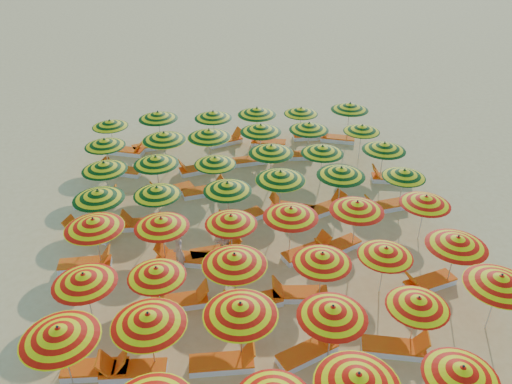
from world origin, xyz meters
TOP-DOWN VIEW (x-y plane):
  - ground at (0.00, 0.00)m, footprint 120.00×120.00m
  - umbrella_3 at (0.93, -7.95)m, footprint 2.28×2.28m
  - umbrella_4 at (3.35, -7.97)m, footprint 1.98×1.98m
  - umbrella_6 at (-5.68, -5.61)m, footprint 2.25×2.25m
  - umbrella_7 at (-3.59, -5.44)m, footprint 2.39×2.39m
  - umbrella_8 at (-1.31, -5.47)m, footprint 1.98×1.98m
  - umbrella_9 at (1.00, -5.80)m, footprint 2.39×2.39m
  - umbrella_10 at (3.36, -5.68)m, footprint 2.08×2.08m
  - umbrella_11 at (5.79, -5.44)m, footprint 2.25×2.25m
  - umbrella_12 at (-5.41, -3.52)m, footprint 1.89×1.89m
  - umbrella_13 at (-3.45, -3.41)m, footprint 2.10×2.10m
  - umbrella_14 at (-1.23, -3.44)m, footprint 2.43×2.43m
  - umbrella_15 at (1.34, -3.58)m, footprint 2.25×2.25m
  - umbrella_16 at (3.32, -3.49)m, footprint 2.16×2.16m
  - umbrella_17 at (5.54, -3.56)m, footprint 2.02×2.02m
  - umbrella_18 at (-5.45, -0.96)m, footprint 1.92×1.92m
  - umbrella_19 at (-3.33, -1.06)m, footprint 1.94×1.94m
  - umbrella_20 at (-1.08, -1.16)m, footprint 2.01×2.01m
  - umbrella_21 at (0.91, -1.20)m, footprint 2.17×2.17m
  - umbrella_22 at (3.19, -1.18)m, footprint 2.07×2.07m
  - umbrella_23 at (5.73, -1.02)m, footprint 1.88×1.88m
  - umbrella_24 at (-5.54, 0.99)m, footprint 2.41×2.41m
  - umbrella_25 at (-3.52, 1.10)m, footprint 2.07×2.07m
  - umbrella_26 at (-0.98, 0.93)m, footprint 1.96×1.96m
  - umbrella_27 at (1.04, 1.25)m, footprint 2.43×2.43m
  - umbrella_28 at (3.39, 1.28)m, footprint 1.92×1.92m
  - umbrella_29 at (5.85, 1.08)m, footprint 1.83×1.83m
  - umbrella_30 at (-5.58, 3.25)m, footprint 2.13×2.13m
  - umbrella_31 at (-3.59, 3.39)m, footprint 2.11×2.11m
  - umbrella_32 at (-1.25, 3.20)m, footprint 1.90×1.90m
  - umbrella_33 at (1.10, 3.55)m, footprint 2.23×2.23m
  - umbrella_34 at (3.23, 3.36)m, footprint 1.86×1.86m
  - umbrella_35 at (5.85, 3.18)m, footprint 2.22×2.22m
  - umbrella_36 at (-5.81, 5.55)m, footprint 2.00×2.00m
  - umbrella_37 at (-3.27, 5.43)m, footprint 2.50×2.50m
  - umbrella_38 at (-1.32, 5.43)m, footprint 2.24×2.24m
  - umbrella_39 at (1.02, 5.76)m, footprint 1.98×1.98m
  - umbrella_40 at (3.25, 5.75)m, footprint 2.40×2.40m
  - umbrella_41 at (5.68, 5.47)m, footprint 2.18×2.18m
  - umbrella_42 at (-5.81, 7.82)m, footprint 2.07×2.07m
  - umbrella_43 at (-3.57, 8.01)m, footprint 2.49×2.49m
  - umbrella_44 at (-0.96, 7.82)m, footprint 2.22×2.22m
  - umbrella_45 at (1.16, 7.75)m, footprint 2.02×2.02m
  - umbrella_46 at (3.40, 7.96)m, footprint 2.18×2.18m
  - umbrella_47 at (5.81, 7.71)m, footprint 2.13×2.13m
  - lounger_6 at (-5.08, -5.38)m, footprint 1.78×0.74m
  - lounger_7 at (-4.19, -5.55)m, footprint 1.78×0.74m
  - lounger_8 at (-1.81, -5.67)m, footprint 1.76×0.68m
  - lounger_9 at (0.49, -5.66)m, footprint 1.82×1.17m
  - lounger_10 at (2.86, -5.87)m, footprint 1.83×1.05m
  - lounger_11 at (-2.86, -3.16)m, footprint 1.76×0.66m
  - lounger_12 at (-0.72, -3.57)m, footprint 1.81×0.88m
  - lounger_13 at (0.74, -3.39)m, footprint 1.79×0.81m
  - lounger_14 at (4.95, -3.51)m, footprint 1.82×0.98m
  - lounger_15 at (-5.95, -0.89)m, footprint 1.74×0.59m
  - lounger_16 at (-2.83, -1.05)m, footprint 1.83×1.04m
  - lounger_17 at (-1.58, -0.91)m, footprint 1.79×0.79m
  - lounger_18 at (1.50, -1.37)m, footprint 1.83×1.13m
  - lounger_19 at (2.60, -1.25)m, footprint 1.82×1.22m
  - lounger_20 at (-6.14, 0.90)m, footprint 1.82×1.24m
  - lounger_21 at (-4.12, 1.21)m, footprint 1.77×0.72m
  - lounger_22 at (-0.48, 1.05)m, footprint 1.82×1.26m
  - lounger_23 at (1.55, 1.47)m, footprint 1.82×1.26m
  - lounger_24 at (2.89, 1.24)m, footprint 1.82×1.19m
  - lounger_25 at (5.25, 1.05)m, footprint 1.80×0.83m
  - lounger_26 at (-6.08, 3.18)m, footprint 1.76×0.67m
  - lounger_27 at (-3.08, 3.52)m, footprint 1.83×1.15m
  - lounger_28 at (-1.75, 3.30)m, footprint 1.80×0.86m
  - lounger_29 at (6.35, 3.19)m, footprint 1.82×0.98m
  - lounger_30 at (-5.30, 5.66)m, footprint 1.82×1.20m
  - lounger_31 at (-1.92, 5.28)m, footprint 1.82×0.96m
  - lounger_32 at (0.52, 5.78)m, footprint 1.78×0.75m
  - lounger_33 at (2.65, 5.99)m, footprint 1.79×0.77m
  - lounger_34 at (-5.22, 7.66)m, footprint 1.82×1.18m
  - lounger_35 at (-4.07, 8.07)m, footprint 1.83×1.05m
  - lounger_36 at (-0.36, 8.06)m, footprint 1.83×1.13m
  - lounger_37 at (1.67, 7.56)m, footprint 1.82×1.02m
  - lounger_38 at (3.90, 8.05)m, footprint 1.75×0.65m
  - lounger_39 at (5.21, 7.52)m, footprint 1.82×1.17m
  - beachgoer_a at (-2.85, -1.47)m, footprint 0.46×0.60m
  - beachgoer_b at (-1.43, -0.93)m, footprint 0.88×0.92m

SIDE VIEW (x-z plane):
  - ground at x=0.00m, z-range 0.00..0.00m
  - lounger_6 at x=-5.08m, z-range -0.19..0.50m
  - lounger_7 at x=-4.19m, z-range -0.19..0.50m
  - lounger_8 at x=-1.81m, z-range -0.19..0.50m
  - lounger_9 at x=0.49m, z-range -0.19..0.50m
  - lounger_10 at x=2.86m, z-range -0.19..0.50m
  - lounger_11 at x=-2.86m, z-range -0.19..0.50m
  - lounger_12 at x=-0.72m, z-range -0.19..0.50m
  - lounger_13 at x=0.74m, z-range -0.19..0.50m
  - lounger_14 at x=4.95m, z-range -0.19..0.50m
  - lounger_15 at x=-5.95m, z-range -0.19..0.50m
  - lounger_16 at x=-2.83m, z-range -0.19..0.50m
  - lounger_17 at x=-1.58m, z-range -0.19..0.50m
  - lounger_18 at x=1.50m, z-range -0.19..0.50m
  - lounger_19 at x=2.60m, z-range -0.19..0.50m
  - lounger_20 at x=-6.14m, z-range -0.19..0.50m
  - lounger_21 at x=-4.12m, z-range -0.19..0.50m
  - lounger_22 at x=-0.48m, z-range -0.19..0.50m
  - lounger_23 at x=1.55m, z-range -0.19..0.50m
  - lounger_24 at x=2.89m, z-range -0.19..0.50m
  - lounger_25 at x=5.25m, z-range -0.19..0.50m
  - lounger_26 at x=-6.08m, z-range -0.19..0.50m
  - lounger_27 at x=-3.08m, z-range -0.19..0.50m
  - lounger_28 at x=-1.75m, z-range -0.19..0.50m
  - lounger_29 at x=6.35m, z-range -0.19..0.50m
  - lounger_30 at x=-5.30m, z-range -0.19..0.50m
  - lounger_31 at x=-1.92m, z-range -0.19..0.50m
  - lounger_32 at x=0.52m, z-range -0.19..0.50m
  - lounger_33 at x=2.65m, z-range -0.19..0.50m
  - lounger_34 at x=-5.22m, z-range -0.19..0.50m
  - lounger_35 at x=-4.07m, z-range -0.19..0.50m
  - lounger_36 at x=-0.36m, z-range -0.19..0.50m
  - lounger_37 at x=1.67m, z-range -0.19..0.50m
  - lounger_38 at x=3.90m, z-range -0.19..0.50m
  - lounger_39 at x=5.21m, z-range -0.19..0.50m
  - beachgoer_a at x=-2.85m, z-range 0.00..1.48m
  - beachgoer_b at x=-1.43m, z-range 0.00..1.50m
  - umbrella_42 at x=-5.81m, z-range 0.67..2.45m
  - umbrella_41 at x=5.68m, z-range 0.68..2.45m
  - umbrella_29 at x=5.85m, z-range 0.68..2.45m
  - umbrella_16 at x=3.32m, z-range 0.68..2.46m
  - umbrella_10 at x=3.36m, z-range 0.68..2.47m
  - umbrella_13 at x=-3.45m, z-range 0.68..2.47m
  - umbrella_46 at x=3.40m, z-range 0.68..2.48m
  - umbrella_32 at x=-1.25m, z-range 0.69..2.49m
  - umbrella_25 at x=-3.52m, z-range 0.69..2.52m
  - umbrella_4 at x=3.35m, z-range 0.70..2.53m
  - umbrella_36 at x=-5.81m, z-range 0.70..2.54m
  - umbrella_20 at x=-1.08m, z-range 0.70..2.55m
  - umbrella_15 at x=1.34m, z-range 0.71..2.58m
  - umbrella_23 at x=5.73m, z-range 0.71..2.59m
  - umbrella_30 at x=-5.58m, z-range 0.72..2.60m
  - umbrella_26 at x=-0.98m, z-range 0.72..2.61m
  - umbrella_34 at x=3.23m, z-range 0.72..2.63m
  - umbrella_19 at x=-3.33m, z-range 0.72..2.63m
  - umbrella_12 at x=-5.41m, z-range 0.73..2.63m
  - umbrella_31 at x=-3.59m, z-range 0.73..2.65m
  - umbrella_44 at x=-0.96m, z-range 0.73..2.66m
  - umbrella_40 at x=3.25m, z-range 0.73..2.66m
  - umbrella_24 at x=-5.54m, z-range 0.74..2.67m
  - umbrella_9 at x=1.00m, z-range 0.74..2.68m
  - umbrella_35 at x=5.85m, z-range 0.74..2.68m
  - umbrella_21 at x=0.91m, z-range 0.75..2.72m
  - umbrella_28 at x=3.39m, z-range 0.75..2.73m
  - umbrella_22 at x=3.19m, z-range 0.75..2.73m
  - umbrella_39 at x=1.02m, z-range 0.75..2.74m
  - umbrella_43 at x=-3.57m, z-range 0.76..2.74m
  - umbrella_17 at x=5.54m, z-range 0.76..2.75m
  - umbrella_33 at x=1.10m, z-range 0.76..2.75m
  - umbrella_47 at x=5.81m, z-range 0.76..2.76m
  - umbrella_27 at x=1.04m, z-range 0.77..2.78m
  - umbrella_45 at x=1.16m, z-range 0.77..2.78m
  - umbrella_11 at x=5.79m, z-range 0.77..2.80m
  - umbrella_18 at x=-5.45m, z-range 0.77..2.80m
  - umbrella_7 at x=-3.59m, z-range 0.77..2.80m
  - umbrella_14 at x=-1.23m, z-range 0.77..2.81m
  - umbrella_37 at x=-3.27m, z-range 0.78..2.82m
  - umbrella_38 at x=-1.32m, z-range 0.78..2.82m
  - umbrella_6 at x=-5.68m, z-range 0.78..2.83m
  - umbrella_3 at x=0.93m, z-range 0.78..2.83m
  - umbrella_8 at x=-1.31m, z-range 0.78..2.84m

